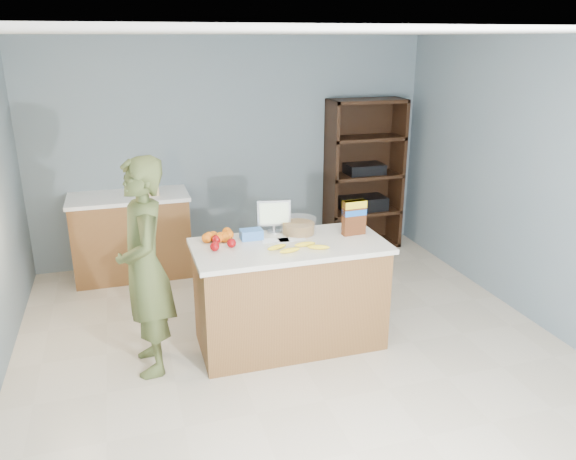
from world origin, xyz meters
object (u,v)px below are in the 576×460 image
object	(u,v)px
counter_peninsula	(290,298)
tv	(274,214)
person	(145,268)
shelving_unit	(362,177)
cereal_box	(354,215)

from	to	relation	value
counter_peninsula	tv	xyz separation A→B (m)	(-0.05, 0.31, 0.64)
person	tv	distance (m)	1.17
shelving_unit	tv	xyz separation A→B (m)	(-1.60, -1.74, 0.19)
shelving_unit	cereal_box	distance (m)	2.22
tv	shelving_unit	bearing A→B (deg)	47.48
counter_peninsula	shelving_unit	size ratio (longest dim) A/B	0.87
tv	counter_peninsula	bearing A→B (deg)	-81.50
shelving_unit	tv	size ratio (longest dim) A/B	6.38
person	tv	bearing A→B (deg)	103.69
cereal_box	shelving_unit	bearing A→B (deg)	63.97
shelving_unit	tv	distance (m)	2.37
shelving_unit	cereal_box	world-z (taller)	shelving_unit
shelving_unit	person	xyz separation A→B (m)	(-2.69, -2.08, -0.02)
person	cereal_box	distance (m)	1.74
tv	cereal_box	bearing A→B (deg)	-21.46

